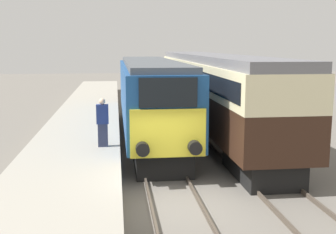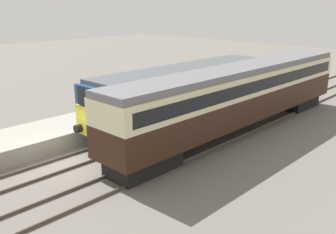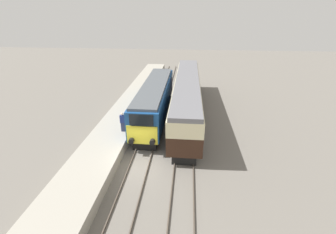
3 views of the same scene
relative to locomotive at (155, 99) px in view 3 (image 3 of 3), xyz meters
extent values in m
plane|color=slate|center=(0.00, -8.86, -2.19)|extent=(120.00, 120.00, 0.00)
cube|color=#9E998C|center=(-3.30, -0.86, -1.73)|extent=(3.50, 50.00, 0.91)
cube|color=#4C4238|center=(-0.72, -3.86, -2.12)|extent=(0.07, 60.00, 0.14)
cube|color=#4C4238|center=(0.72, -3.86, -2.12)|extent=(0.07, 60.00, 0.14)
cube|color=#4C4238|center=(2.68, -3.86, -2.12)|extent=(0.07, 60.00, 0.14)
cube|color=#4C4238|center=(4.12, -3.86, -2.12)|extent=(0.07, 60.00, 0.14)
cube|color=black|center=(0.00, -4.68, -1.69)|extent=(2.03, 4.00, 1.00)
cube|color=black|center=(0.00, 4.76, -1.69)|extent=(2.03, 4.00, 1.00)
cube|color=navy|center=(0.00, 0.04, 0.14)|extent=(2.70, 14.44, 2.66)
cube|color=yellow|center=(0.00, -7.22, -0.39)|extent=(2.48, 0.10, 1.60)
cube|color=black|center=(0.00, -7.22, 0.95)|extent=(1.89, 0.10, 0.96)
cube|color=#4C5156|center=(0.00, 0.04, 1.59)|extent=(2.38, 13.86, 0.24)
cylinder|color=black|center=(-0.85, -7.43, -0.84)|extent=(0.44, 0.35, 0.44)
cylinder|color=black|center=(0.85, -7.43, -0.84)|extent=(0.44, 0.35, 0.44)
cube|color=black|center=(3.40, -6.61, -1.71)|extent=(1.89, 3.60, 0.95)
cube|color=black|center=(3.40, 9.56, -1.71)|extent=(1.89, 3.60, 0.95)
cube|color=#331E14|center=(3.40, 1.47, -0.44)|extent=(2.70, 20.57, 1.59)
cube|color=beige|center=(3.40, 1.47, 0.98)|extent=(2.71, 20.57, 1.25)
cube|color=black|center=(3.40, 1.47, 0.98)|extent=(2.75, 19.75, 0.69)
cube|color=slate|center=(3.40, 1.47, 1.79)|extent=(2.48, 20.57, 0.36)
cube|color=#2D334C|center=(-2.17, -5.07, -0.85)|extent=(0.36, 0.24, 0.86)
cube|color=navy|center=(-2.17, -5.07, -0.06)|extent=(0.44, 0.26, 0.72)
sphere|color=beige|center=(-2.17, -5.07, 0.41)|extent=(0.23, 0.23, 0.23)
camera|label=1|loc=(-1.64, -20.50, 2.43)|focal=45.00mm
camera|label=2|loc=(15.68, -17.70, 5.53)|focal=40.00mm
camera|label=3|loc=(3.49, -22.54, 8.48)|focal=24.00mm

